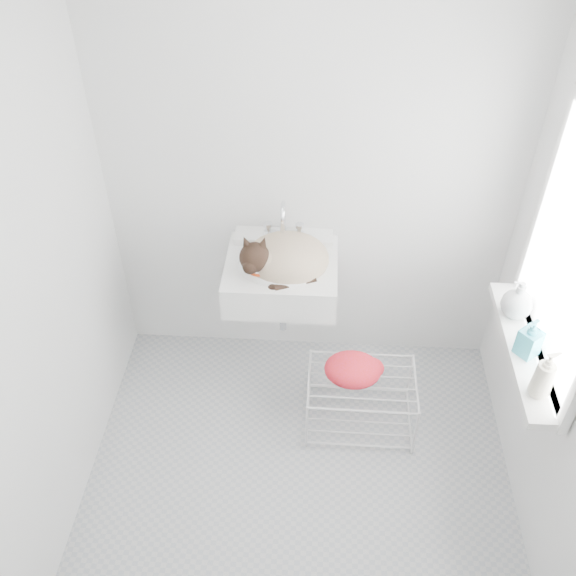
# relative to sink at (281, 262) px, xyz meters

# --- Properties ---
(floor) EXTENTS (2.20, 2.00, 0.02)m
(floor) POSITION_rel_sink_xyz_m (0.14, -0.74, -0.85)
(floor) COLOR #ADADAD
(floor) RESTS_ON ground
(back_wall) EXTENTS (2.20, 0.02, 2.50)m
(back_wall) POSITION_rel_sink_xyz_m (0.14, 0.26, 0.40)
(back_wall) COLOR white
(back_wall) RESTS_ON ground
(left_wall) EXTENTS (0.02, 2.00, 2.50)m
(left_wall) POSITION_rel_sink_xyz_m (-0.96, -0.74, 0.40)
(left_wall) COLOR white
(left_wall) RESTS_ON ground
(window_glass) EXTENTS (0.01, 0.80, 1.00)m
(window_glass) POSITION_rel_sink_xyz_m (1.22, -0.54, 0.50)
(window_glass) COLOR white
(window_glass) RESTS_ON right_wall
(window_frame) EXTENTS (0.04, 0.90, 1.10)m
(window_frame) POSITION_rel_sink_xyz_m (1.21, -0.54, 0.50)
(window_frame) COLOR white
(window_frame) RESTS_ON right_wall
(windowsill) EXTENTS (0.16, 0.88, 0.04)m
(windowsill) POSITION_rel_sink_xyz_m (1.15, -0.54, -0.02)
(windowsill) COLOR white
(windowsill) RESTS_ON right_wall
(sink) EXTENTS (0.59, 0.52, 0.24)m
(sink) POSITION_rel_sink_xyz_m (0.00, 0.00, 0.00)
(sink) COLOR white
(sink) RESTS_ON back_wall
(faucet) EXTENTS (0.21, 0.15, 0.21)m
(faucet) POSITION_rel_sink_xyz_m (-0.00, 0.18, 0.14)
(faucet) COLOR silver
(faucet) RESTS_ON sink
(cat) EXTENTS (0.49, 0.41, 0.29)m
(cat) POSITION_rel_sink_xyz_m (0.01, -0.02, 0.04)
(cat) COLOR #C9AA90
(cat) RESTS_ON sink
(wire_rack) EXTENTS (0.57, 0.40, 0.34)m
(wire_rack) POSITION_rel_sink_xyz_m (0.46, -0.34, -0.70)
(wire_rack) COLOR silver
(wire_rack) RESTS_ON floor
(towel) EXTENTS (0.31, 0.23, 0.13)m
(towel) POSITION_rel_sink_xyz_m (0.40, -0.33, -0.48)
(towel) COLOR red
(towel) RESTS_ON wire_rack
(bottle_a) EXTENTS (0.10, 0.10, 0.20)m
(bottle_a) POSITION_rel_sink_xyz_m (1.14, -0.82, 0.00)
(bottle_a) COLOR white
(bottle_a) RESTS_ON windowsill
(bottle_b) EXTENTS (0.13, 0.13, 0.20)m
(bottle_b) POSITION_rel_sink_xyz_m (1.14, -0.58, 0.00)
(bottle_b) COLOR teal
(bottle_b) RESTS_ON windowsill
(bottle_c) EXTENTS (0.18, 0.18, 0.19)m
(bottle_c) POSITION_rel_sink_xyz_m (1.14, -0.33, 0.00)
(bottle_c) COLOR #BABBBD
(bottle_c) RESTS_ON windowsill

